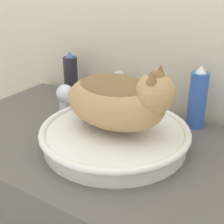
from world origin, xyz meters
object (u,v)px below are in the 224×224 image
Objects in this scene: cat at (119,99)px; hairspray_can_black at (71,76)px; faucet at (67,98)px; deodorant_stick at (119,89)px; spray_bottle_trigger at (198,99)px.

cat reaches higher than hairspray_can_black.
faucet is 0.78× the size of hairspray_can_black.
deodorant_stick is at bearing 0.00° from hairspray_can_black.
deodorant_stick is at bearing 117.16° from cat.
hairspray_can_black is 0.89× the size of spray_bottle_trigger.
deodorant_stick is 0.77× the size of hairspray_can_black.
deodorant_stick is at bearing 180.00° from spray_bottle_trigger.
faucet is at bearing -54.32° from hairspray_can_black.
hairspray_can_black reaches higher than faucet.
cat is 0.27m from spray_bottle_trigger.
spray_bottle_trigger is (0.28, 0.00, 0.02)m from deodorant_stick.
spray_bottle_trigger is at bearing 0.00° from hairspray_can_black.
cat is at bearing -121.05° from spray_bottle_trigger.
cat reaches higher than spray_bottle_trigger.
deodorant_stick is at bearing 75.29° from faucet.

